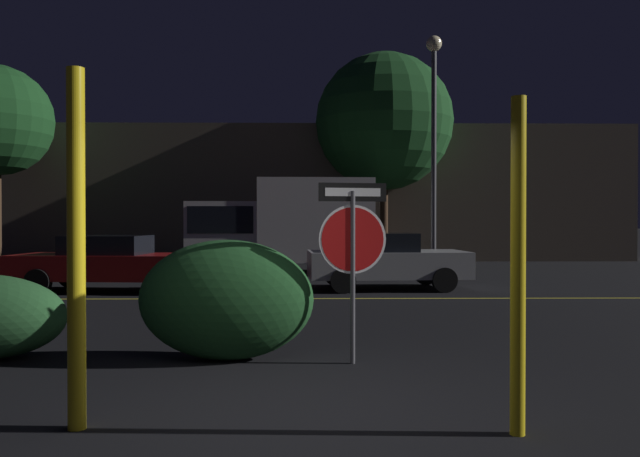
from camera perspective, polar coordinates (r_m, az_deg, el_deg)
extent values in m
plane|color=black|center=(5.67, -1.55, -16.83)|extent=(260.00, 260.00, 0.00)
cube|color=gold|center=(13.74, -1.13, -6.42)|extent=(34.14, 0.12, 0.01)
cylinder|color=#4C4C51|center=(7.47, 3.00, -4.48)|extent=(0.06, 0.06, 2.06)
cylinder|color=white|center=(7.44, 3.01, -0.99)|extent=(0.81, 0.16, 0.83)
cylinder|color=#B71414|center=(7.44, 3.01, -0.99)|extent=(0.76, 0.16, 0.77)
cube|color=black|center=(7.45, 3.01, 3.34)|extent=(0.82, 0.18, 0.22)
cube|color=white|center=(7.45, 3.01, 3.34)|extent=(0.67, 0.16, 0.10)
cylinder|color=yellow|center=(5.47, -21.40, -1.75)|extent=(0.15, 0.15, 2.96)
cylinder|color=yellow|center=(5.21, 17.65, -3.28)|extent=(0.12, 0.12, 2.70)
ellipsoid|color=#1E4C23|center=(7.76, -8.55, -6.47)|extent=(2.14, 1.00, 1.48)
cube|color=maroon|center=(15.94, -18.41, -3.32)|extent=(4.75, 2.02, 0.60)
cube|color=black|center=(15.96, -18.89, -1.42)|extent=(1.95, 1.60, 0.45)
cylinder|color=black|center=(16.29, -12.61, -4.27)|extent=(0.61, 0.24, 0.60)
cylinder|color=black|center=(14.71, -14.34, -4.81)|extent=(0.61, 0.24, 0.60)
cylinder|color=black|center=(17.28, -21.87, -4.02)|extent=(0.61, 0.24, 0.60)
cylinder|color=black|center=(15.80, -24.39, -4.47)|extent=(0.61, 0.24, 0.60)
sphere|color=#F4EFCC|center=(15.76, -9.70, -3.23)|extent=(0.14, 0.14, 0.14)
sphere|color=#F4EFCC|center=(14.72, -10.61, -3.51)|extent=(0.14, 0.14, 0.14)
cube|color=#9E9EA3|center=(15.74, 6.14, -3.25)|extent=(4.03, 2.14, 0.65)
cube|color=black|center=(15.69, 5.72, -1.24)|extent=(1.67, 1.73, 0.46)
cylinder|color=black|center=(16.91, 9.63, -4.08)|extent=(0.61, 0.24, 0.60)
cylinder|color=black|center=(15.15, 11.31, -4.64)|extent=(0.61, 0.24, 0.60)
cylinder|color=black|center=(16.49, 1.39, -4.19)|extent=(0.61, 0.24, 0.60)
cylinder|color=black|center=(14.68, 2.12, -4.80)|extent=(0.61, 0.24, 0.60)
sphere|color=#F4EFCC|center=(16.78, 12.46, -2.90)|extent=(0.14, 0.14, 0.14)
sphere|color=#F4EFCC|center=(15.66, 13.72, -3.16)|extent=(0.14, 0.14, 0.14)
cube|color=silver|center=(20.45, -8.75, -0.29)|extent=(2.31, 2.34, 1.91)
cube|color=black|center=(20.45, -8.75, 0.78)|extent=(2.09, 2.38, 0.84)
cube|color=silver|center=(20.35, -0.47, 0.76)|extent=(3.73, 2.54, 2.66)
cylinder|color=black|center=(19.33, -8.93, -3.12)|extent=(0.85, 0.31, 0.84)
cylinder|color=black|center=(21.63, -8.26, -2.71)|extent=(0.85, 0.31, 0.84)
cylinder|color=black|center=(19.27, 1.60, -3.13)|extent=(0.85, 0.31, 0.84)
cylinder|color=black|center=(21.58, 1.13, -2.72)|extent=(0.85, 0.31, 0.84)
cylinder|color=#4C4C51|center=(20.07, 10.36, 5.88)|extent=(0.16, 0.16, 7.04)
sphere|color=#F9E5B2|center=(20.76, 10.38, 16.29)|extent=(0.49, 0.49, 0.49)
cylinder|color=#422D1E|center=(25.52, 5.88, 1.06)|extent=(0.32, 0.32, 3.74)
sphere|color=#19471E|center=(25.83, 5.89, 9.68)|extent=(5.57, 5.57, 5.57)
cube|color=#6B5B4C|center=(28.38, -2.83, 3.11)|extent=(29.51, 4.61, 5.79)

